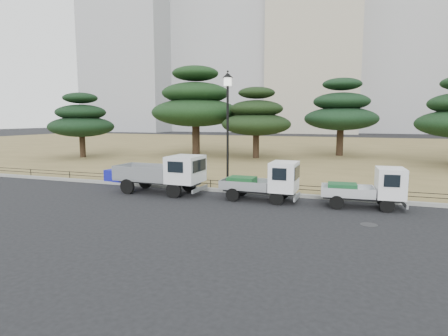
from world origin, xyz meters
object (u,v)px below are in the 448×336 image
at_px(truck_large, 164,172).
at_px(truck_kei_rear, 369,188).
at_px(truck_kei_front, 265,181).
at_px(street_lamp, 228,111).
at_px(tarp_pile, 119,174).

distance_m(truck_large, truck_kei_rear, 9.38).
height_order(truck_kei_front, street_lamp, street_lamp).
distance_m(truck_kei_front, tarp_pile, 9.00).
bearing_deg(truck_kei_rear, tarp_pile, 169.45).
height_order(truck_kei_front, tarp_pile, truck_kei_front).
bearing_deg(street_lamp, truck_kei_front, -33.60).
height_order(truck_large, tarp_pile, truck_large).
height_order(truck_kei_rear, tarp_pile, truck_kei_rear).
height_order(truck_large, truck_kei_rear, truck_large).
bearing_deg(tarp_pile, truck_large, -23.58).
relative_size(truck_large, truck_kei_rear, 1.32).
relative_size(truck_kei_rear, street_lamp, 0.58).
relative_size(street_lamp, tarp_pile, 3.99).
height_order(truck_large, truck_kei_front, truck_large).
distance_m(truck_kei_rear, street_lamp, 7.52).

